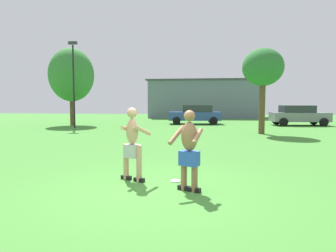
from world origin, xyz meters
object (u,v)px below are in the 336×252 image
object	(u,v)px
player_in_gray	(132,142)
lamp_post	(73,76)
player_with_cap	(189,147)
tree_right_field	(263,68)
car_gray_mid_lot	(299,115)
frisbee	(175,181)
car_blue_near_post	(195,114)
tree_left_field	(71,75)

from	to	relation	value
player_in_gray	lamp_post	xyz separation A→B (m)	(-7.80, 14.09, 2.81)
player_with_cap	tree_right_field	size ratio (longest dim) A/B	0.34
player_with_cap	player_in_gray	distance (m)	1.54
player_in_gray	car_gray_mid_lot	distance (m)	20.38
player_with_cap	tree_right_field	world-z (taller)	tree_right_field
player_in_gray	frisbee	bearing A→B (deg)	1.47
car_blue_near_post	tree_right_field	world-z (taller)	tree_right_field
player_with_cap	car_blue_near_post	bearing A→B (deg)	92.02
player_in_gray	tree_right_field	distance (m)	12.72
tree_left_field	tree_right_field	xyz separation A→B (m)	(13.86, -4.97, -0.20)
player_with_cap	car_gray_mid_lot	world-z (taller)	player_with_cap
player_with_cap	tree_left_field	xyz separation A→B (m)	(-10.39, 17.07, 3.04)
car_gray_mid_lot	tree_right_field	xyz separation A→B (m)	(-3.99, -6.96, 2.95)
car_gray_mid_lot	tree_right_field	bearing A→B (deg)	-119.81
car_blue_near_post	tree_left_field	world-z (taller)	tree_left_field
tree_left_field	tree_right_field	distance (m)	14.72
lamp_post	tree_left_field	world-z (taller)	lamp_post
player_with_cap	player_in_gray	world-z (taller)	player_in_gray
player_with_cap	car_gray_mid_lot	size ratio (longest dim) A/B	0.38
lamp_post	tree_left_field	bearing A→B (deg)	117.94
lamp_post	tree_left_field	distance (m)	2.60
player_with_cap	tree_left_field	bearing A→B (deg)	121.32
frisbee	tree_left_field	bearing A→B (deg)	121.52
car_gray_mid_lot	tree_right_field	size ratio (longest dim) A/B	0.90
player_in_gray	car_gray_mid_lot	xyz separation A→B (m)	(8.83, 18.36, -0.08)
car_gray_mid_lot	tree_right_field	distance (m)	8.54
player_in_gray	frisbee	size ratio (longest dim) A/B	7.08
car_blue_near_post	car_gray_mid_lot	distance (m)	8.17
player_in_gray	car_gray_mid_lot	size ratio (longest dim) A/B	0.39
frisbee	tree_left_field	size ratio (longest dim) A/B	0.04
car_gray_mid_lot	lamp_post	bearing A→B (deg)	-165.58
tree_right_field	lamp_post	bearing A→B (deg)	168.02
car_gray_mid_lot	lamp_post	distance (m)	17.42
car_blue_near_post	lamp_post	distance (m)	10.18
frisbee	tree_right_field	bearing A→B (deg)	71.39
player_in_gray	frisbee	distance (m)	1.35
car_blue_near_post	lamp_post	size ratio (longest dim) A/B	0.73
frisbee	lamp_post	bearing A→B (deg)	122.08
tree_left_field	frisbee	bearing A→B (deg)	-58.48
frisbee	car_gray_mid_lot	distance (m)	19.95
player_in_gray	lamp_post	size ratio (longest dim) A/B	0.28
frisbee	tree_left_field	xyz separation A→B (m)	(-10.03, 16.35, 3.96)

